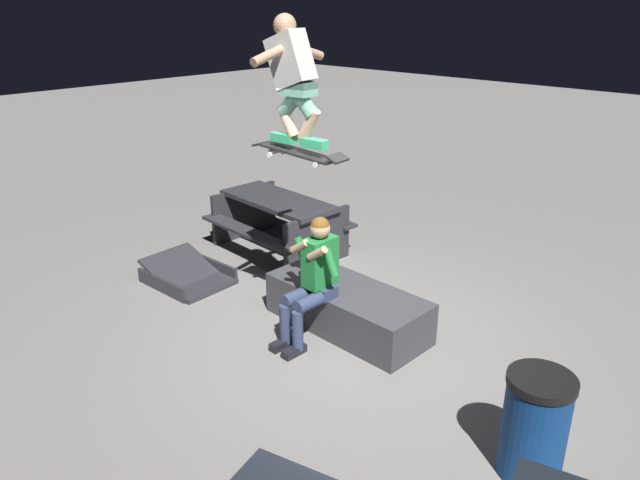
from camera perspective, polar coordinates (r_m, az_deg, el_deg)
ground_plane at (r=6.21m, az=2.66°, el=-9.22°), size 40.00×40.00×0.00m
ledge_box_main at (r=6.27m, az=2.63°, el=-6.49°), size 1.78×0.77×0.45m
person_sitting_on_ledge at (r=5.84m, az=-0.72°, el=-3.41°), size 0.59×0.76×1.29m
skateboard at (r=5.49m, az=-2.05°, el=8.36°), size 1.03×0.26×0.13m
skater_airborne at (r=5.40m, az=-2.62°, el=15.55°), size 0.62×0.89×1.12m
kicker_ramp at (r=7.48m, az=-12.52°, el=-3.49°), size 1.03×0.82×0.37m
picnic_table_back at (r=8.08m, az=-4.00°, el=2.31°), size 1.77×1.44×0.75m
trash_bin at (r=4.67m, az=19.88°, el=-16.39°), size 0.48×0.48×0.82m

